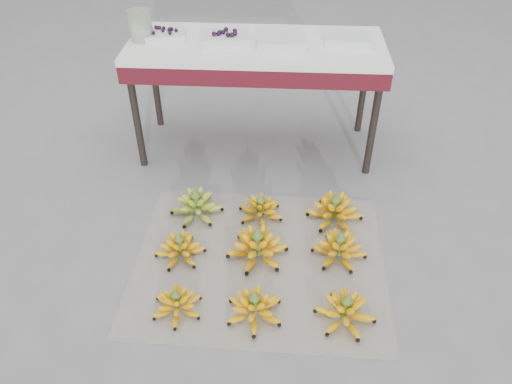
# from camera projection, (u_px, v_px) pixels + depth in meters

# --- Properties ---
(ground) EXTENTS (60.00, 60.00, 0.00)m
(ground) POSITION_uv_depth(u_px,v_px,m) (257.00, 252.00, 2.57)
(ground) COLOR slate
(ground) RESTS_ON ground
(newspaper_mat) EXTENTS (1.27, 1.07, 0.01)m
(newspaper_mat) POSITION_uv_depth(u_px,v_px,m) (260.00, 260.00, 2.52)
(newspaper_mat) COLOR silver
(newspaper_mat) RESTS_ON ground
(bunch_front_left) EXTENTS (0.29, 0.29, 0.14)m
(bunch_front_left) POSITION_uv_depth(u_px,v_px,m) (177.00, 304.00, 2.24)
(bunch_front_left) COLOR #F2C002
(bunch_front_left) RESTS_ON newspaper_mat
(bunch_front_center) EXTENTS (0.29, 0.29, 0.16)m
(bunch_front_center) POSITION_uv_depth(u_px,v_px,m) (254.00, 307.00, 2.21)
(bunch_front_center) COLOR #F2C002
(bunch_front_center) RESTS_ON newspaper_mat
(bunch_front_right) EXTENTS (0.35, 0.35, 0.16)m
(bunch_front_right) POSITION_uv_depth(u_px,v_px,m) (345.00, 311.00, 2.20)
(bunch_front_right) COLOR #F2C002
(bunch_front_right) RESTS_ON newspaper_mat
(bunch_mid_left) EXTENTS (0.26, 0.26, 0.15)m
(bunch_mid_left) POSITION_uv_depth(u_px,v_px,m) (180.00, 248.00, 2.51)
(bunch_mid_left) COLOR #F2C002
(bunch_mid_left) RESTS_ON newspaper_mat
(bunch_mid_center) EXTENTS (0.32, 0.32, 0.19)m
(bunch_mid_center) POSITION_uv_depth(u_px,v_px,m) (257.00, 247.00, 2.50)
(bunch_mid_center) COLOR #F2C002
(bunch_mid_center) RESTS_ON newspaper_mat
(bunch_mid_right) EXTENTS (0.34, 0.34, 0.16)m
(bunch_mid_right) POSITION_uv_depth(u_px,v_px,m) (339.00, 248.00, 2.50)
(bunch_mid_right) COLOR #F2C002
(bunch_mid_right) RESTS_ON newspaper_mat
(bunch_back_left) EXTENTS (0.36, 0.36, 0.17)m
(bunch_back_left) POSITION_uv_depth(u_px,v_px,m) (197.00, 206.00, 2.76)
(bunch_back_left) COLOR olive
(bunch_back_left) RESTS_ON newspaper_mat
(bunch_back_center) EXTENTS (0.30, 0.30, 0.15)m
(bunch_back_center) POSITION_uv_depth(u_px,v_px,m) (260.00, 209.00, 2.74)
(bunch_back_center) COLOR #F2C002
(bunch_back_center) RESTS_ON newspaper_mat
(bunch_back_right) EXTENTS (0.37, 0.37, 0.18)m
(bunch_back_right) POSITION_uv_depth(u_px,v_px,m) (335.00, 211.00, 2.72)
(bunch_back_right) COLOR #F2C002
(bunch_back_right) RESTS_ON newspaper_mat
(vendor_table) EXTENTS (1.50, 0.60, 0.72)m
(vendor_table) POSITION_uv_depth(u_px,v_px,m) (256.00, 56.00, 2.95)
(vendor_table) COLOR black
(vendor_table) RESTS_ON ground
(tray_far_left) EXTENTS (0.25, 0.20, 0.06)m
(tray_far_left) POSITION_uv_depth(u_px,v_px,m) (165.00, 35.00, 2.93)
(tray_far_left) COLOR silver
(tray_far_left) RESTS_ON vendor_table
(tray_left) EXTENTS (0.30, 0.24, 0.07)m
(tray_left) POSITION_uv_depth(u_px,v_px,m) (226.00, 38.00, 2.89)
(tray_left) COLOR silver
(tray_left) RESTS_ON vendor_table
(tray_right) EXTENTS (0.28, 0.20, 0.04)m
(tray_right) POSITION_uv_depth(u_px,v_px,m) (282.00, 42.00, 2.85)
(tray_right) COLOR silver
(tray_right) RESTS_ON vendor_table
(tray_far_right) EXTENTS (0.27, 0.20, 0.04)m
(tray_far_right) POSITION_uv_depth(u_px,v_px,m) (347.00, 39.00, 2.88)
(tray_far_right) COLOR silver
(tray_far_right) RESTS_ON vendor_table
(glass_jar) EXTENTS (0.17, 0.17, 0.17)m
(glass_jar) POSITION_uv_depth(u_px,v_px,m) (140.00, 25.00, 2.88)
(glass_jar) COLOR beige
(glass_jar) RESTS_ON vendor_table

